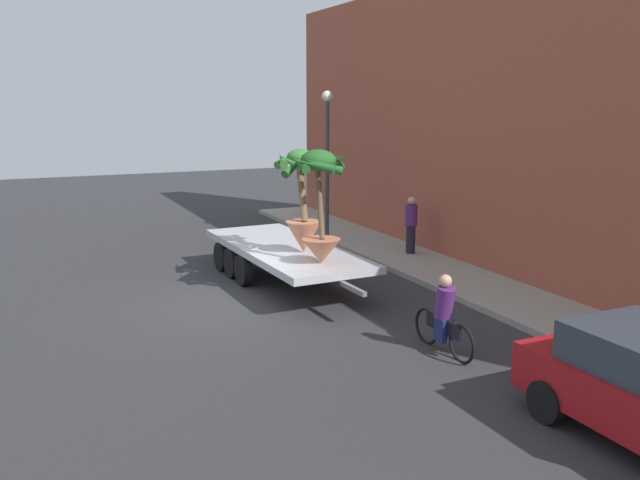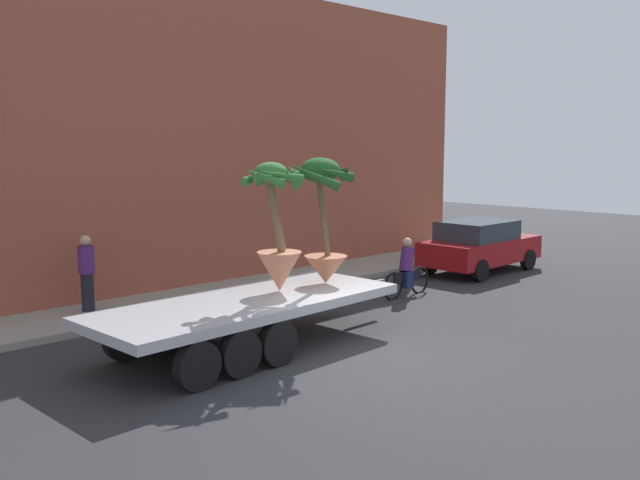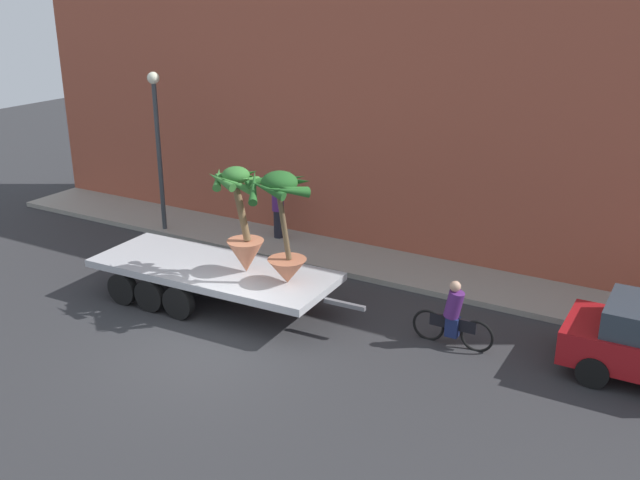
{
  "view_description": "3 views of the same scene",
  "coord_description": "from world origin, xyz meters",
  "px_view_note": "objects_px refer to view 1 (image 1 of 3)",
  "views": [
    {
      "loc": [
        14.37,
        -4.25,
        4.66
      ],
      "look_at": [
        1.01,
        1.87,
        1.59
      ],
      "focal_mm": 37.54,
      "sensor_mm": 36.0,
      "label": 1
    },
    {
      "loc": [
        -9.05,
        -7.97,
        3.81
      ],
      "look_at": [
        0.48,
        1.9,
        1.93
      ],
      "focal_mm": 38.41,
      "sensor_mm": 36.0,
      "label": 2
    },
    {
      "loc": [
        9.03,
        -10.77,
        7.57
      ],
      "look_at": [
        1.21,
        2.73,
        1.88
      ],
      "focal_mm": 40.55,
      "sensor_mm": 36.0,
      "label": 3
    }
  ],
  "objects_px": {
    "potted_palm_rear": "(302,206)",
    "pedestrian_near_gate": "(411,224)",
    "potted_palm_middle": "(319,201)",
    "cyclist": "(444,318)",
    "street_lamp": "(327,144)",
    "flatbed_trailer": "(281,252)"
  },
  "relations": [
    {
      "from": "street_lamp",
      "to": "flatbed_trailer",
      "type": "bearing_deg",
      "value": -37.93
    },
    {
      "from": "flatbed_trailer",
      "to": "potted_palm_rear",
      "type": "height_order",
      "value": "potted_palm_rear"
    },
    {
      "from": "pedestrian_near_gate",
      "to": "street_lamp",
      "type": "relative_size",
      "value": 0.35
    },
    {
      "from": "cyclist",
      "to": "street_lamp",
      "type": "relative_size",
      "value": 0.38
    },
    {
      "from": "flatbed_trailer",
      "to": "street_lamp",
      "type": "bearing_deg",
      "value": 142.07
    },
    {
      "from": "potted_palm_rear",
      "to": "pedestrian_near_gate",
      "type": "distance_m",
      "value": 4.84
    },
    {
      "from": "cyclist",
      "to": "street_lamp",
      "type": "height_order",
      "value": "street_lamp"
    },
    {
      "from": "cyclist",
      "to": "flatbed_trailer",
      "type": "bearing_deg",
      "value": -171.63
    },
    {
      "from": "potted_palm_middle",
      "to": "pedestrian_near_gate",
      "type": "xyz_separation_m",
      "value": [
        -3.04,
        4.41,
        -1.39
      ]
    },
    {
      "from": "flatbed_trailer",
      "to": "potted_palm_rear",
      "type": "relative_size",
      "value": 2.82
    },
    {
      "from": "potted_palm_rear",
      "to": "potted_palm_middle",
      "type": "relative_size",
      "value": 0.97
    },
    {
      "from": "potted_palm_rear",
      "to": "cyclist",
      "type": "distance_m",
      "value": 5.25
    },
    {
      "from": "potted_palm_rear",
      "to": "pedestrian_near_gate",
      "type": "relative_size",
      "value": 1.48
    },
    {
      "from": "potted_palm_middle",
      "to": "pedestrian_near_gate",
      "type": "relative_size",
      "value": 1.52
    },
    {
      "from": "cyclist",
      "to": "pedestrian_near_gate",
      "type": "xyz_separation_m",
      "value": [
        -6.85,
        3.58,
        0.37
      ]
    },
    {
      "from": "flatbed_trailer",
      "to": "cyclist",
      "type": "bearing_deg",
      "value": 8.37
    },
    {
      "from": "potted_palm_middle",
      "to": "cyclist",
      "type": "xyz_separation_m",
      "value": [
        3.81,
        0.82,
        -1.76
      ]
    },
    {
      "from": "pedestrian_near_gate",
      "to": "street_lamp",
      "type": "distance_m",
      "value": 4.3
    },
    {
      "from": "street_lamp",
      "to": "cyclist",
      "type": "bearing_deg",
      "value": -13.34
    },
    {
      "from": "potted_palm_rear",
      "to": "potted_palm_middle",
      "type": "distance_m",
      "value": 1.22
    },
    {
      "from": "potted_palm_middle",
      "to": "flatbed_trailer",
      "type": "bearing_deg",
      "value": -178.23
    },
    {
      "from": "potted_palm_rear",
      "to": "flatbed_trailer",
      "type": "bearing_deg",
      "value": -172.93
    }
  ]
}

